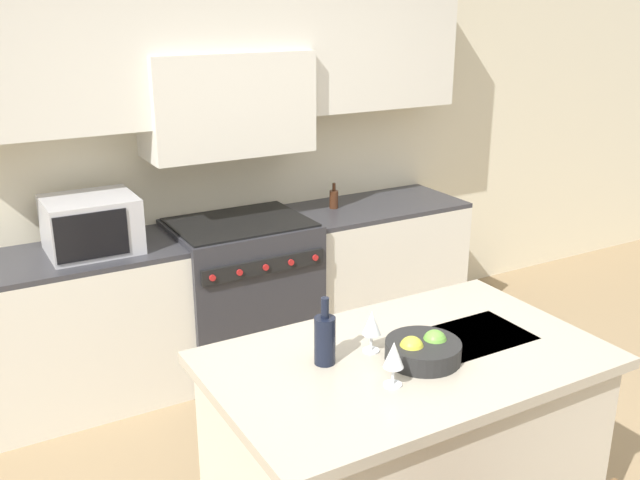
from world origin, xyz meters
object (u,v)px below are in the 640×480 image
Objects in this scene: oil_bottle_on_counter at (334,199)px; microwave at (91,224)px; wine_glass_far at (372,324)px; fruit_bowl at (423,350)px; wine_glass_near at (394,356)px; wine_bottle at (325,339)px; range_stove at (242,293)px.

microwave is at bearing -177.66° from oil_bottle_on_counter.
wine_glass_far is 0.22m from fruit_bowl.
wine_bottle is at bearing 115.81° from wine_glass_near.
wine_bottle is 2.11m from oil_bottle_on_counter.
wine_bottle reaches higher than wine_glass_near.
oil_bottle_on_counter is (0.90, 1.80, -0.04)m from wine_glass_far.
range_stove is 3.47× the size of wine_bottle.
wine_glass_near is 0.25m from fruit_bowl.
range_stove is 2.07m from wine_glass_near.
microwave is at bearing 178.78° from range_stove.
microwave reaches higher than oil_bottle_on_counter.
wine_glass_far is (0.08, 0.26, 0.00)m from wine_glass_near.
microwave is 2.80× the size of oil_bottle_on_counter.
wine_glass_far is at bearing 129.76° from fruit_bowl.
oil_bottle_on_counter reaches higher than wine_glass_near.
wine_glass_near is (-0.26, -1.98, 0.54)m from range_stove.
microwave is (-0.87, 0.02, 0.59)m from range_stove.
wine_glass_near is at bearing -72.91° from microwave.
range_stove is 1.81m from wine_glass_far.
wine_glass_far is 0.59× the size of fruit_bowl.
wine_glass_far is at bearing -95.98° from range_stove.
microwave reaches higher than fruit_bowl.
wine_glass_near is 0.27m from wine_glass_far.
wine_glass_far is 2.01m from oil_bottle_on_counter.
wine_bottle is 0.92× the size of fruit_bowl.
fruit_bowl is 1.73× the size of oil_bottle_on_counter.
wine_glass_near is at bearing -115.33° from oil_bottle_on_counter.
wine_glass_near reaches higher than range_stove.
oil_bottle_on_counter is at bearing 63.51° from wine_glass_far.
wine_glass_far is at bearing -116.49° from oil_bottle_on_counter.
wine_glass_far is (-0.18, -1.72, 0.54)m from range_stove.
wine_bottle is at bearing -102.84° from range_stove.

